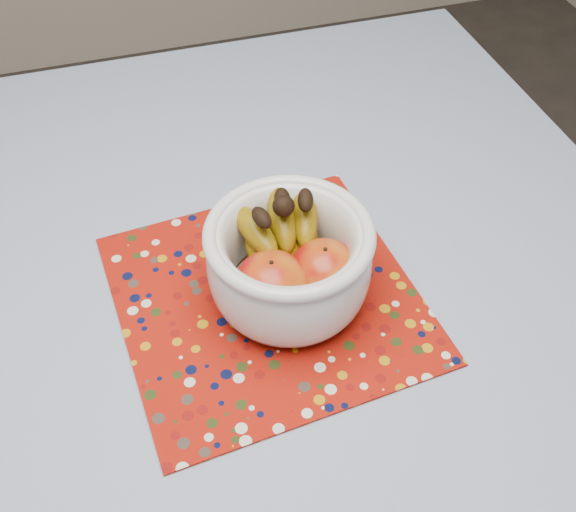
# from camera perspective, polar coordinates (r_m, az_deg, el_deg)

# --- Properties ---
(table) EXTENTS (1.20, 1.20, 0.75)m
(table) POSITION_cam_1_polar(r_m,az_deg,el_deg) (0.92, -7.07, -9.31)
(table) COLOR brown
(table) RESTS_ON ground
(tablecloth) EXTENTS (1.32, 1.32, 0.01)m
(tablecloth) POSITION_cam_1_polar(r_m,az_deg,el_deg) (0.86, -7.57, -6.30)
(tablecloth) COLOR #637AA5
(tablecloth) RESTS_ON table
(placemat) EXTENTS (0.40, 0.40, 0.00)m
(placemat) POSITION_cam_1_polar(r_m,az_deg,el_deg) (0.87, -1.80, -3.55)
(placemat) COLOR maroon
(placemat) RESTS_ON tablecloth
(fruit_bowl) EXTENTS (0.20, 0.20, 0.15)m
(fruit_bowl) POSITION_cam_1_polar(r_m,az_deg,el_deg) (0.82, 0.06, -0.12)
(fruit_bowl) COLOR silver
(fruit_bowl) RESTS_ON placemat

